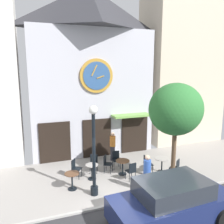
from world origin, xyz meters
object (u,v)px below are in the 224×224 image
object	(u,v)px
cafe_table_center	(92,170)
pedestrian_orange	(113,146)
cafe_table_leftmost	(72,178)
cafe_chair_mid_row	(176,167)
cafe_chair_near_lamp	(116,158)
cafe_chair_under_awning	(131,170)
parked_car_navy	(172,202)
street_tree	(176,110)
cafe_chair_curbside	(94,162)
cafe_table_rightmost	(123,165)
cafe_chair_near_tree	(107,162)
cafe_chair_facing_street	(147,163)
cafe_table_near_curb	(162,162)
pedestrian_blue	(147,173)
cafe_chair_by_entrance	(75,167)
street_lamp	(94,151)

from	to	relation	value
cafe_table_center	pedestrian_orange	size ratio (longest dim) A/B	0.44
cafe_table_leftmost	cafe_chair_mid_row	world-z (taller)	cafe_chair_mid_row
cafe_table_center	cafe_chair_near_lamp	world-z (taller)	cafe_chair_near_lamp
cafe_chair_under_awning	parked_car_navy	bearing A→B (deg)	-89.38
street_tree	parked_car_navy	world-z (taller)	street_tree
cafe_chair_curbside	pedestrian_orange	size ratio (longest dim) A/B	0.54
cafe_table_rightmost	cafe_table_center	bearing A→B (deg)	179.25
street_tree	cafe_chair_curbside	size ratio (longest dim) A/B	5.15
cafe_table_leftmost	cafe_chair_near_tree	world-z (taller)	cafe_chair_near_tree
cafe_chair_facing_street	cafe_chair_under_awning	bearing A→B (deg)	-154.87
cafe_table_near_curb	cafe_chair_under_awning	world-z (taller)	cafe_chair_under_awning
cafe_chair_near_tree	pedestrian_blue	xyz separation A→B (m)	(1.00, -2.42, 0.33)
street_tree	cafe_chair_under_awning	bearing A→B (deg)	154.96
cafe_chair_by_entrance	pedestrian_blue	bearing A→B (deg)	-42.51
cafe_chair_by_entrance	pedestrian_orange	size ratio (longest dim) A/B	0.54
cafe_chair_facing_street	cafe_chair_by_entrance	bearing A→B (deg)	168.33
cafe_chair_by_entrance	cafe_chair_near_tree	xyz separation A→B (m)	(1.62, 0.02, 0.00)
cafe_chair_under_awning	parked_car_navy	world-z (taller)	parked_car_navy
cafe_chair_near_lamp	cafe_chair_curbside	bearing A→B (deg)	-175.28
cafe_table_leftmost	cafe_chair_near_lamp	distance (m)	3.03
cafe_chair_near_tree	cafe_chair_under_awning	bearing A→B (deg)	-57.45
pedestrian_blue	parked_car_navy	size ratio (longest dim) A/B	0.38
cafe_chair_facing_street	cafe_chair_curbside	size ratio (longest dim) A/B	1.00
cafe_table_rightmost	cafe_table_near_curb	distance (m)	2.04
cafe_table_leftmost	cafe_chair_mid_row	size ratio (longest dim) A/B	0.84
cafe_table_leftmost	cafe_table_near_curb	xyz separation A→B (m)	(4.65, 0.19, 0.03)
cafe_table_near_curb	pedestrian_orange	distance (m)	2.98
street_lamp	cafe_chair_near_tree	bearing A→B (deg)	57.69
cafe_table_rightmost	pedestrian_blue	world-z (taller)	pedestrian_blue
cafe_chair_under_awning	cafe_chair_curbside	world-z (taller)	same
street_lamp	street_tree	xyz separation A→B (m)	(3.72, -0.20, 1.51)
cafe_chair_facing_street	cafe_chair_mid_row	distance (m)	1.42
cafe_chair_by_entrance	cafe_chair_mid_row	world-z (taller)	same
street_lamp	cafe_table_near_curb	distance (m)	4.21
cafe_chair_near_tree	street_tree	bearing A→B (deg)	-39.23
cafe_chair_under_awning	parked_car_navy	xyz separation A→B (m)	(0.03, -3.23, 0.23)
pedestrian_blue	cafe_chair_facing_street	bearing A→B (deg)	61.64
street_lamp	cafe_chair_curbside	distance (m)	2.63
cafe_chair_mid_row	pedestrian_blue	bearing A→B (deg)	-158.65
cafe_table_center	cafe_table_near_curb	xyz separation A→B (m)	(3.58, -0.45, 0.06)
parked_car_navy	cafe_chair_under_awning	bearing A→B (deg)	90.62
cafe_table_rightmost	cafe_chair_by_entrance	distance (m)	2.34
street_tree	cafe_chair_facing_street	size ratio (longest dim) A/B	5.15
cafe_table_leftmost	cafe_chair_by_entrance	distance (m)	1.15
cafe_chair_under_awning	pedestrian_blue	bearing A→B (deg)	-80.67
street_tree	cafe_chair_curbside	distance (m)	4.89
cafe_chair_near_lamp	pedestrian_blue	size ratio (longest dim) A/B	0.54
cafe_chair_under_awning	street_lamp	bearing A→B (deg)	-162.93
cafe_chair_under_awning	cafe_chair_near_tree	size ratio (longest dim) A/B	1.00
cafe_table_center	cafe_table_rightmost	distance (m)	1.58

